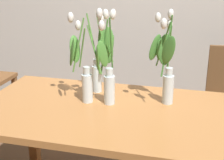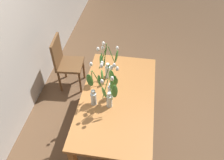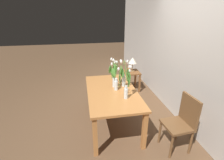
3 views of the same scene
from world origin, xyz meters
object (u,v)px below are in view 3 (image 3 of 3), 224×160
tulip_vase_0 (116,80)px  tulip_vase_1 (124,78)px  tulip_vase_3 (114,75)px  table_lamp (132,61)px  dining_table (112,95)px  side_table (131,76)px  dining_chair (182,121)px  pillar_candle (128,69)px  tulip_vase_2 (126,85)px

tulip_vase_0 → tulip_vase_1: (-0.09, 0.17, -0.01)m
tulip_vase_1 → tulip_vase_3: size_ratio=0.97×
tulip_vase_3 → table_lamp: size_ratio=1.48×
dining_table → side_table: dining_table is taller
tulip_vase_0 → table_lamp: 1.61m
tulip_vase_0 → table_lamp: bearing=152.6°
tulip_vase_0 → tulip_vase_3: (-0.12, -0.02, 0.05)m
dining_table → tulip_vase_0: tulip_vase_0 is taller
dining_chair → pillar_candle: (-2.37, -0.21, 0.06)m
dining_table → pillar_candle: size_ratio=21.33×
dining_chair → tulip_vase_1: bearing=-142.9°
tulip_vase_0 → dining_chair: size_ratio=0.61×
tulip_vase_0 → tulip_vase_1: size_ratio=1.00×
dining_table → table_lamp: (-1.45, 0.83, 0.21)m
tulip_vase_0 → tulip_vase_3: tulip_vase_3 is taller
dining_table → tulip_vase_0: bearing=105.8°
dining_chair → side_table: size_ratio=1.69×
tulip_vase_0 → table_lamp: tulip_vase_0 is taller
tulip_vase_1 → side_table: tulip_vase_1 is taller
dining_table → pillar_candle: dining_table is taller
tulip_vase_2 → tulip_vase_3: 0.47m
tulip_vase_2 → table_lamp: bearing=159.9°
pillar_candle → side_table: bearing=26.6°
tulip_vase_0 → pillar_candle: (-1.54, 0.66, -0.34)m
tulip_vase_2 → table_lamp: (-1.76, 0.64, -0.12)m
tulip_vase_2 → dining_chair: (0.50, 0.78, -0.45)m
tulip_vase_2 → table_lamp: 1.88m
tulip_vase_0 → pillar_candle: bearing=156.7°
tulip_vase_1 → tulip_vase_2: size_ratio=0.99×
tulip_vase_0 → side_table: 1.66m
dining_table → table_lamp: bearing=150.2°
side_table → dining_table: bearing=-29.3°
tulip_vase_3 → pillar_candle: size_ratio=7.86×
tulip_vase_2 → tulip_vase_3: tulip_vase_3 is taller
tulip_vase_1 → dining_table: bearing=-65.6°
dining_chair → pillar_candle: dining_chair is taller
table_lamp → dining_table: bearing=-29.8°
tulip_vase_3 → pillar_candle: bearing=154.2°
dining_chair → tulip_vase_3: bearing=-136.9°
dining_table → tulip_vase_2: tulip_vase_2 is taller
tulip_vase_2 → dining_table: bearing=-149.3°
tulip_vase_3 → table_lamp: (-1.30, 0.76, -0.12)m
tulip_vase_0 → table_lamp: (-1.42, 0.74, -0.07)m
tulip_vase_1 → table_lamp: tulip_vase_1 is taller
tulip_vase_1 → dining_chair: bearing=37.1°
tulip_vase_0 → table_lamp: size_ratio=1.42×
dining_table → pillar_candle: bearing=154.3°
tulip_vase_0 → tulip_vase_3: 0.13m
pillar_candle → table_lamp: bearing=35.9°
table_lamp → tulip_vase_1: bearing=-23.2°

